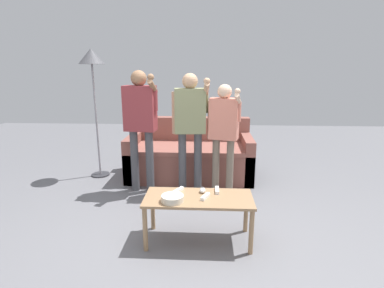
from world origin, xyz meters
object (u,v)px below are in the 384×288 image
Objects in this scene: game_remote_wand_spare at (217,190)px; couch at (190,156)px; player_right at (224,127)px; player_center at (190,120)px; game_remote_wand_near at (205,197)px; game_remote_wand_far at (178,190)px; snack_bowl at (173,198)px; floor_lamp at (92,65)px; player_left at (140,117)px; game_remote_nunchuk at (203,190)px; coffee_table at (199,203)px.

couch is at bearing 102.24° from game_remote_wand_spare.
player_right is 9.76× the size of game_remote_wand_spare.
player_center reaches higher than game_remote_wand_near.
game_remote_wand_far is 1.06× the size of game_remote_wand_spare.
game_remote_wand_near is 0.20m from game_remote_wand_spare.
snack_bowl is 2.62m from floor_lamp.
player_right is (1.09, -0.05, -0.11)m from player_left.
game_remote_nunchuk is 0.58× the size of game_remote_wand_near.
game_remote_wand_far is (-0.24, 0.00, -0.01)m from game_remote_nunchuk.
couch is 21.25× the size of game_remote_nunchuk.
player_left reaches higher than player_right.
floor_lamp is (-1.64, 1.67, 1.21)m from game_remote_nunchuk.
game_remote_wand_far is at bearing -93.10° from player_center.
game_remote_wand_near is (0.25, -1.86, 0.16)m from couch.
floor_lamp reaches higher than player_right.
player_right is (0.43, -0.03, -0.08)m from player_center.
player_right reaches higher than game_remote_wand_spare.
game_remote_nunchuk reaches higher than game_remote_wand_near.
player_left is at bearing -35.30° from floor_lamp.
floor_lamp is 1.20m from player_left.
snack_bowl is at bearing -148.97° from game_remote_wand_spare.
player_right reaches higher than game_remote_wand_near.
player_right is 9.19× the size of game_remote_wand_far.
game_remote_nunchuk is 1.21m from player_center.
floor_lamp is 2.71m from game_remote_wand_spare.
floor_lamp reaches higher than game_remote_nunchuk.
player_center is at bearing -86.44° from couch.
player_center is 10.03× the size of game_remote_wand_far.
game_remote_nunchuk is (0.22, -1.73, 0.17)m from couch.
floor_lamp is (-1.37, 1.88, 1.20)m from snack_bowl.
floor_lamp is 2.49m from game_remote_wand_far.
game_remote_nunchuk is at bearing -45.38° from floor_lamp.
coffee_table is 1.34m from player_center.
coffee_table is at bearing -28.22° from game_remote_wand_far.
couch is at bearing 89.41° from game_remote_wand_far.
floor_lamp reaches higher than player_left.
game_remote_wand_far is at bearing 179.49° from game_remote_nunchuk.
player_right is at bearing 76.10° from coffee_table.
player_left is (0.81, -0.57, -0.67)m from floor_lamp.
player_center is at bearing 175.76° from player_right.
game_remote_nunchuk is at bearing 102.23° from game_remote_wand_near.
couch reaches higher than snack_bowl.
player_left reaches higher than coffee_table.
player_center is (0.09, 1.30, 0.51)m from snack_bowl.
player_right is at bearing -2.58° from player_left.
floor_lamp reaches higher than game_remote_wand_near.
game_remote_wand_spare is (0.14, 0.03, -0.01)m from game_remote_nunchuk.
coffee_table is 11.71× the size of game_remote_nunchuk.
snack_bowl is at bearing -112.40° from player_right.
floor_lamp reaches higher than coffee_table.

